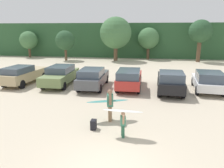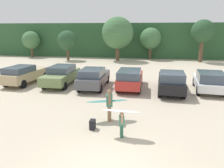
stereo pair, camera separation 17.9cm
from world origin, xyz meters
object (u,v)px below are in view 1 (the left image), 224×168
at_px(parked_car_white, 208,81).
at_px(surfboard_teal, 108,101).
at_px(parked_car_red, 129,78).
at_px(backpack_dropped, 94,125).
at_px(person_child, 123,123).
at_px(surfboard_white, 123,111).
at_px(parked_car_dark_gray, 93,78).
at_px(parked_car_black, 170,81).
at_px(parked_car_olive_green, 60,75).
at_px(person_adult, 110,103).
at_px(parked_car_tan, 23,74).

distance_m(parked_car_white, surfboard_teal, 9.05).
bearing_deg(parked_car_red, backpack_dropped, 171.90).
distance_m(person_child, surfboard_white, 0.52).
height_order(parked_car_dark_gray, parked_car_red, parked_car_dark_gray).
bearing_deg(surfboard_white, parked_car_red, -84.88).
bearing_deg(parked_car_dark_gray, parked_car_black, -94.17).
xyz_separation_m(parked_car_olive_green, surfboard_teal, (5.13, -6.60, 0.18)).
relative_size(parked_car_dark_gray, parked_car_black, 0.95).
bearing_deg(person_adult, parked_car_red, -107.02).
relative_size(parked_car_olive_green, parked_car_dark_gray, 1.04).
bearing_deg(parked_car_tan, parked_car_olive_green, -81.39).
bearing_deg(person_adult, parked_car_olive_green, -64.36).
bearing_deg(parked_car_dark_gray, parked_car_red, -85.73).
height_order(surfboard_teal, surfboard_white, surfboard_white).
relative_size(parked_car_tan, person_adult, 2.99).
distance_m(parked_car_red, parked_car_black, 3.11).
height_order(parked_car_black, parked_car_white, parked_car_black).
height_order(person_adult, surfboard_teal, person_adult).
height_order(parked_car_black, person_adult, parked_car_black).
bearing_deg(parked_car_white, parked_car_tan, 95.42).
distance_m(parked_car_dark_gray, backpack_dropped, 7.43).
height_order(parked_car_olive_green, parked_car_dark_gray, parked_car_dark_gray).
bearing_deg(backpack_dropped, parked_car_red, 81.69).
height_order(parked_car_tan, backpack_dropped, parked_car_tan).
bearing_deg(person_child, backpack_dropped, -33.00).
distance_m(parked_car_olive_green, surfboard_white, 10.22).
bearing_deg(parked_car_black, parked_car_olive_green, 86.67).
xyz_separation_m(parked_car_olive_green, person_child, (6.08, -8.32, -0.18)).
bearing_deg(backpack_dropped, surfboard_teal, 68.40).
distance_m(parked_car_tan, parked_car_dark_gray, 6.11).
relative_size(person_adult, person_child, 1.44).
xyz_separation_m(parked_car_olive_green, parked_car_black, (8.80, -0.95, 0.02)).
xyz_separation_m(parked_car_olive_green, parked_car_red, (5.75, -0.35, 0.01)).
height_order(parked_car_tan, surfboard_teal, parked_car_tan).
bearing_deg(surfboard_white, person_child, 106.03).
height_order(parked_car_red, person_adult, person_adult).
bearing_deg(parked_car_white, person_child, 151.15).
bearing_deg(surfboard_teal, parked_car_dark_gray, -89.55).
distance_m(parked_car_black, surfboard_teal, 6.74).
bearing_deg(parked_car_dark_gray, person_child, -158.39).
bearing_deg(parked_car_red, parked_car_olive_green, 86.76).
height_order(parked_car_red, surfboard_teal, parked_car_red).
height_order(surfboard_teal, backpack_dropped, surfboard_teal).
xyz_separation_m(parked_car_black, surfboard_teal, (-3.67, -5.65, 0.16)).
bearing_deg(parked_car_tan, person_adult, -122.90).
bearing_deg(person_adult, parked_car_white, -147.31).
relative_size(parked_car_red, surfboard_teal, 2.08).
xyz_separation_m(parked_car_red, parked_car_black, (3.05, -0.60, 0.02)).
xyz_separation_m(parked_car_olive_green, parked_car_dark_gray, (2.91, -0.59, 0.01)).
bearing_deg(parked_car_white, parked_car_dark_gray, 97.68).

